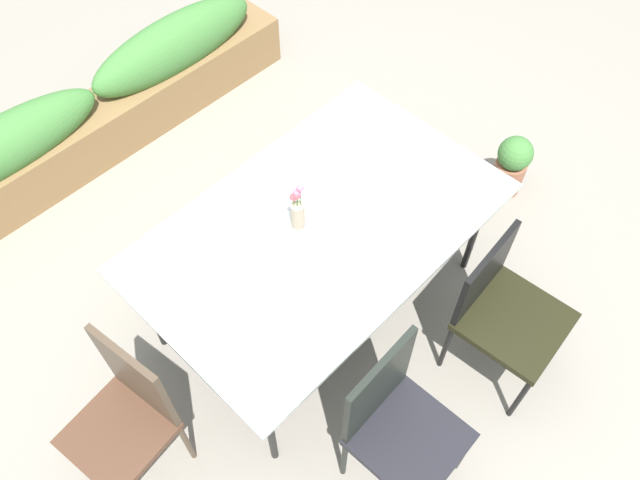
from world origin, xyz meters
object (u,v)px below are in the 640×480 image
Objects in this scene: dining_table at (320,230)px; chair_end_left at (126,413)px; planter_box at (102,110)px; potted_plant at (512,164)px; flower_vase at (298,210)px; chair_near_left at (397,420)px; chair_near_right at (504,307)px.

chair_end_left is at bearing 179.50° from dining_table.
planter_box is 2.73m from potted_plant.
chair_end_left is 1.20m from flower_vase.
chair_near_left is at bearing -96.72° from planter_box.
chair_near_right is at bearing -65.08° from dining_table.
flower_vase is 1.96m from planter_box.
dining_table is 1.23m from chair_end_left.
planter_box is at bearing -98.60° from chair_near_left.
chair_near_left is 2.85m from planter_box.
dining_table is 0.62× the size of planter_box.
chair_near_right is at bearing -63.37° from flower_vase.
potted_plant is (1.58, -2.22, -0.08)m from planter_box.
chair_near_right is 2.96× the size of flower_vase.
chair_near_right is 1.14m from flower_vase.
chair_end_left is 0.33× the size of planter_box.
flower_vase reaches higher than chair_near_left.
chair_near_left is 2.03m from potted_plant.
dining_table is 0.98m from chair_near_left.
potted_plant is at bearing -164.43° from chair_near_left.
chair_near_left is 3.32× the size of flower_vase.
dining_table is at bearing -47.71° from flower_vase.
planter_box is (-0.08, 1.95, -0.41)m from dining_table.
dining_table is at bearing -69.11° from chair_near_right.
dining_table is 2.12× the size of chair_near_right.
chair_near_right is (0.82, -0.01, -0.04)m from chair_near_left.
dining_table is 6.27× the size of flower_vase.
chair_end_left is at bearing -176.58° from flower_vase.
potted_plant is (1.09, 0.61, -0.27)m from chair_near_right.
flower_vase reaches higher than chair_near_right.
flower_vase is (1.15, 0.07, 0.34)m from chair_end_left.
chair_end_left is at bearing 174.05° from potted_plant.
chair_end_left reaches higher than chair_near_right.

